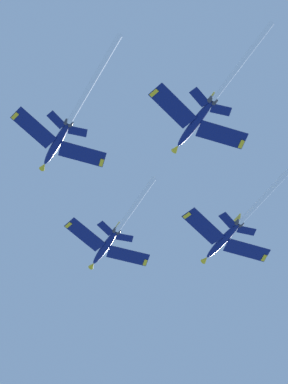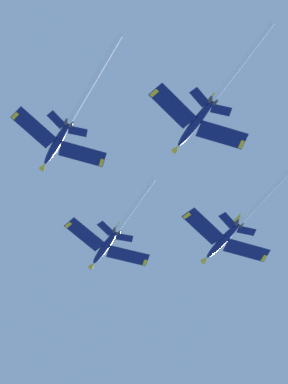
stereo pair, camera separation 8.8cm
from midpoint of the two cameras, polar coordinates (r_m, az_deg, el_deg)
jet_lead at (r=139.86m, az=-2.72°, el=-3.80°), size 28.99×20.01×10.17m
jet_left_wing at (r=124.60m, az=-6.66°, el=5.95°), size 32.91×19.95×12.15m
jet_right_wing at (r=132.29m, az=7.86°, el=-3.18°), size 28.97×19.92×10.17m
jet_slot at (r=118.19m, az=5.39°, el=7.17°), size 29.41×19.92×10.37m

